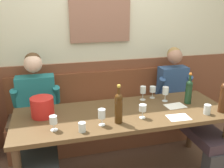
{
  "coord_description": "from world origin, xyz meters",
  "views": [
    {
      "loc": [
        -0.69,
        -2.06,
        1.82
      ],
      "look_at": [
        -0.03,
        0.45,
        0.95
      ],
      "focal_mm": 40.45,
      "sensor_mm": 36.0,
      "label": 1
    }
  ],
  "objects_px": {
    "wine_bottle_amber_mid": "(189,91)",
    "wine_glass_left_end": "(166,91)",
    "wall_bench": "(107,123)",
    "wine_glass_by_bottle": "(143,109)",
    "person_center_left_seat": "(37,121)",
    "wine_bottle_green_tall": "(119,107)",
    "wine_glass_mid_left": "(102,114)",
    "wine_glass_mid_right": "(53,120)",
    "ice_bucket": "(42,107)",
    "dining_table": "(123,120)",
    "water_tumbler_left": "(207,109)",
    "water_tumbler_right": "(82,127)",
    "wine_glass_center_rear": "(153,90)",
    "person_left_seat": "(185,105)",
    "wine_glass_near_bucket": "(143,90)",
    "wine_bottle_clear_water": "(224,96)"
  },
  "relations": [
    {
      "from": "person_left_seat",
      "to": "wine_bottle_clear_water",
      "type": "distance_m",
      "value": 0.63
    },
    {
      "from": "dining_table",
      "to": "wine_glass_mid_left",
      "type": "relative_size",
      "value": 13.93
    },
    {
      "from": "wine_glass_center_rear",
      "to": "wine_glass_left_end",
      "type": "relative_size",
      "value": 0.83
    },
    {
      "from": "wall_bench",
      "to": "wine_bottle_amber_mid",
      "type": "height_order",
      "value": "wine_bottle_amber_mid"
    },
    {
      "from": "wine_bottle_amber_mid",
      "to": "wine_glass_left_end",
      "type": "height_order",
      "value": "wine_bottle_amber_mid"
    },
    {
      "from": "person_center_left_seat",
      "to": "wine_bottle_amber_mid",
      "type": "bearing_deg",
      "value": -9.36
    },
    {
      "from": "person_center_left_seat",
      "to": "person_left_seat",
      "type": "bearing_deg",
      "value": -0.15
    },
    {
      "from": "dining_table",
      "to": "ice_bucket",
      "type": "height_order",
      "value": "ice_bucket"
    },
    {
      "from": "wall_bench",
      "to": "wine_bottle_clear_water",
      "type": "xyz_separation_m",
      "value": [
        0.96,
        -0.92,
        0.63
      ]
    },
    {
      "from": "ice_bucket",
      "to": "wine_glass_left_end",
      "type": "bearing_deg",
      "value": 2.14
    },
    {
      "from": "wine_bottle_clear_water",
      "to": "wine_glass_center_rear",
      "type": "height_order",
      "value": "wine_bottle_clear_water"
    },
    {
      "from": "person_center_left_seat",
      "to": "wine_bottle_green_tall",
      "type": "distance_m",
      "value": 0.95
    },
    {
      "from": "wine_glass_mid_left",
      "to": "wine_glass_left_end",
      "type": "relative_size",
      "value": 0.93
    },
    {
      "from": "dining_table",
      "to": "ice_bucket",
      "type": "xyz_separation_m",
      "value": [
        -0.78,
        0.12,
        0.18
      ]
    },
    {
      "from": "ice_bucket",
      "to": "water_tumbler_left",
      "type": "bearing_deg",
      "value": -13.04
    },
    {
      "from": "wine_glass_left_end",
      "to": "wine_glass_mid_right",
      "type": "bearing_deg",
      "value": -163.62
    },
    {
      "from": "water_tumbler_left",
      "to": "wine_glass_near_bucket",
      "type": "bearing_deg",
      "value": 133.11
    },
    {
      "from": "wall_bench",
      "to": "wine_glass_mid_right",
      "type": "xyz_separation_m",
      "value": [
        -0.68,
        -0.88,
        0.56
      ]
    },
    {
      "from": "dining_table",
      "to": "wine_bottle_amber_mid",
      "type": "bearing_deg",
      "value": 3.69
    },
    {
      "from": "wine_bottle_green_tall",
      "to": "person_center_left_seat",
      "type": "bearing_deg",
      "value": 145.46
    },
    {
      "from": "ice_bucket",
      "to": "wine_glass_by_bottle",
      "type": "xyz_separation_m",
      "value": [
        0.92,
        -0.28,
        0.0
      ]
    },
    {
      "from": "wine_glass_mid_left",
      "to": "water_tumbler_right",
      "type": "height_order",
      "value": "wine_glass_mid_left"
    },
    {
      "from": "dining_table",
      "to": "wine_glass_by_bottle",
      "type": "relative_size",
      "value": 15.9
    },
    {
      "from": "wine_bottle_amber_mid",
      "to": "dining_table",
      "type": "bearing_deg",
      "value": -176.31
    },
    {
      "from": "dining_table",
      "to": "water_tumbler_right",
      "type": "height_order",
      "value": "water_tumbler_right"
    },
    {
      "from": "wine_glass_mid_left",
      "to": "wine_glass_mid_right",
      "type": "distance_m",
      "value": 0.42
    },
    {
      "from": "dining_table",
      "to": "ice_bucket",
      "type": "bearing_deg",
      "value": 171.45
    },
    {
      "from": "wine_bottle_green_tall",
      "to": "ice_bucket",
      "type": "bearing_deg",
      "value": 154.72
    },
    {
      "from": "wine_glass_by_bottle",
      "to": "wine_glass_mid_right",
      "type": "bearing_deg",
      "value": -177.9
    },
    {
      "from": "person_left_seat",
      "to": "wine_glass_mid_right",
      "type": "height_order",
      "value": "person_left_seat"
    },
    {
      "from": "wine_glass_center_rear",
      "to": "wine_bottle_amber_mid",
      "type": "bearing_deg",
      "value": -38.1
    },
    {
      "from": "person_left_seat",
      "to": "water_tumbler_left",
      "type": "xyz_separation_m",
      "value": [
        -0.1,
        -0.55,
        0.2
      ]
    },
    {
      "from": "wall_bench",
      "to": "wine_glass_near_bucket",
      "type": "distance_m",
      "value": 0.78
    },
    {
      "from": "water_tumbler_left",
      "to": "person_center_left_seat",
      "type": "bearing_deg",
      "value": 161.19
    },
    {
      "from": "wine_glass_mid_right",
      "to": "dining_table",
      "type": "bearing_deg",
      "value": 15.78
    },
    {
      "from": "person_center_left_seat",
      "to": "wine_glass_center_rear",
      "type": "bearing_deg",
      "value": -0.92
    },
    {
      "from": "ice_bucket",
      "to": "wine_glass_near_bucket",
      "type": "bearing_deg",
      "value": 7.67
    },
    {
      "from": "wall_bench",
      "to": "wine_glass_by_bottle",
      "type": "xyz_separation_m",
      "value": [
        0.14,
        -0.85,
        0.56
      ]
    },
    {
      "from": "ice_bucket",
      "to": "wine_bottle_green_tall",
      "type": "height_order",
      "value": "wine_bottle_green_tall"
    },
    {
      "from": "wall_bench",
      "to": "water_tumbler_right",
      "type": "xyz_separation_m",
      "value": [
        -0.45,
        -0.96,
        0.51
      ]
    },
    {
      "from": "wall_bench",
      "to": "dining_table",
      "type": "xyz_separation_m",
      "value": [
        0.0,
        -0.68,
        0.38
      ]
    },
    {
      "from": "water_tumbler_left",
      "to": "person_left_seat",
      "type": "bearing_deg",
      "value": 79.49
    },
    {
      "from": "dining_table",
      "to": "wine_bottle_amber_mid",
      "type": "relative_size",
      "value": 6.29
    },
    {
      "from": "wine_bottle_green_tall",
      "to": "wine_glass_near_bucket",
      "type": "xyz_separation_m",
      "value": [
        0.42,
        0.46,
        -0.04
      ]
    },
    {
      "from": "wine_bottle_green_tall",
      "to": "wine_glass_mid_right",
      "type": "relative_size",
      "value": 2.74
    },
    {
      "from": "dining_table",
      "to": "wine_bottle_amber_mid",
      "type": "xyz_separation_m",
      "value": [
        0.75,
        0.05,
        0.23
      ]
    },
    {
      "from": "water_tumbler_right",
      "to": "wine_glass_by_bottle",
      "type": "bearing_deg",
      "value": 11.22
    },
    {
      "from": "wine_glass_center_rear",
      "to": "dining_table",
      "type": "bearing_deg",
      "value": -146.47
    },
    {
      "from": "wine_bottle_green_tall",
      "to": "wine_glass_near_bucket",
      "type": "relative_size",
      "value": 2.28
    },
    {
      "from": "wine_bottle_amber_mid",
      "to": "water_tumbler_left",
      "type": "bearing_deg",
      "value": -82.74
    }
  ]
}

